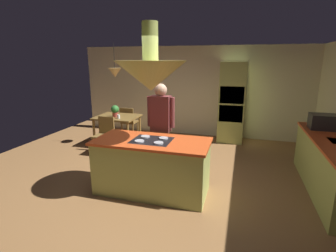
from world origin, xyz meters
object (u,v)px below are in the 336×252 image
object	(u,v)px
kitchen_island	(152,166)
potted_plant_on_table	(115,110)
person_at_island	(161,123)
chair_facing_island	(105,133)
chair_by_back_wall	(128,120)
dining_table	(117,120)
microwave_on_counter	(323,122)
cup_on_table	(119,117)
oven_tower	(232,103)

from	to	relation	value
kitchen_island	potted_plant_on_table	size ratio (longest dim) A/B	6.25
person_at_island	chair_facing_island	world-z (taller)	person_at_island
chair_by_back_wall	potted_plant_on_table	world-z (taller)	potted_plant_on_table
person_at_island	potted_plant_on_table	size ratio (longest dim) A/B	5.83
dining_table	chair_by_back_wall	bearing A→B (deg)	90.00
chair_by_back_wall	potted_plant_on_table	distance (m)	0.86
chair_by_back_wall	microwave_on_counter	bearing A→B (deg)	165.07
microwave_on_counter	potted_plant_on_table	bearing A→B (deg)	174.24
dining_table	person_at_island	bearing A→B (deg)	-40.42
dining_table	cup_on_table	size ratio (longest dim) A/B	11.64
oven_tower	potted_plant_on_table	world-z (taller)	oven_tower
kitchen_island	chair_by_back_wall	bearing A→B (deg)	121.61
oven_tower	chair_facing_island	distance (m)	3.38
oven_tower	cup_on_table	size ratio (longest dim) A/B	23.59
potted_plant_on_table	cup_on_table	xyz separation A→B (m)	(0.16, -0.13, -0.12)
chair_by_back_wall	cup_on_table	xyz separation A→B (m)	(0.15, -0.88, 0.30)
kitchen_island	person_at_island	xyz separation A→B (m)	(-0.07, 0.71, 0.56)
potted_plant_on_table	microwave_on_counter	xyz separation A→B (m)	(4.54, -0.46, 0.12)
oven_tower	chair_by_back_wall	world-z (taller)	oven_tower
microwave_on_counter	cup_on_table	bearing A→B (deg)	175.73
chair_facing_island	chair_by_back_wall	xyz separation A→B (m)	(0.00, 1.32, 0.00)
potted_plant_on_table	dining_table	bearing A→B (deg)	87.00
potted_plant_on_table	oven_tower	bearing A→B (deg)	23.72
microwave_on_counter	dining_table	bearing A→B (deg)	173.12
potted_plant_on_table	microwave_on_counter	distance (m)	4.57
microwave_on_counter	oven_tower	bearing A→B (deg)	135.82
dining_table	chair_by_back_wall	world-z (taller)	chair_by_back_wall
dining_table	potted_plant_on_table	world-z (taller)	potted_plant_on_table
kitchen_island	person_at_island	bearing A→B (deg)	95.73
chair_by_back_wall	person_at_island	bearing A→B (deg)	128.47
kitchen_island	chair_by_back_wall	world-z (taller)	kitchen_island
oven_tower	cup_on_table	distance (m)	2.99
dining_table	potted_plant_on_table	bearing A→B (deg)	-93.00
oven_tower	cup_on_table	world-z (taller)	oven_tower
microwave_on_counter	chair_by_back_wall	bearing A→B (deg)	165.07
kitchen_island	microwave_on_counter	world-z (taller)	microwave_on_counter
dining_table	cup_on_table	bearing A→B (deg)	-54.99
chair_facing_island	cup_on_table	xyz separation A→B (m)	(0.15, 0.44, 0.30)
person_at_island	chair_facing_island	size ratio (longest dim) A/B	2.01
dining_table	chair_facing_island	size ratio (longest dim) A/B	1.20
cup_on_table	microwave_on_counter	xyz separation A→B (m)	(4.39, -0.33, 0.24)
person_at_island	microwave_on_counter	world-z (taller)	person_at_island
chair_facing_island	potted_plant_on_table	xyz separation A→B (m)	(-0.00, 0.57, 0.42)
oven_tower	chair_by_back_wall	size ratio (longest dim) A/B	2.44
chair_facing_island	cup_on_table	size ratio (longest dim) A/B	9.67
oven_tower	person_at_island	size ratio (longest dim) A/B	1.21
chair_by_back_wall	microwave_on_counter	size ratio (longest dim) A/B	1.89
chair_by_back_wall	kitchen_island	bearing A→B (deg)	121.61
kitchen_island	person_at_island	distance (m)	0.91
cup_on_table	oven_tower	bearing A→B (deg)	27.27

